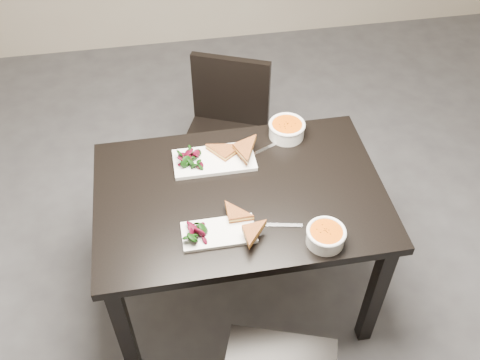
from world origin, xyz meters
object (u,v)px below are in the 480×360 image
(soup_bowl_near, at_px, (326,235))
(chair_far, at_px, (226,127))
(table, at_px, (240,207))
(plate_near, at_px, (219,233))
(plate_far, at_px, (214,160))
(soup_bowl_far, at_px, (287,129))

(soup_bowl_near, bearing_deg, chair_far, 102.15)
(table, height_order, plate_near, plate_near)
(chair_far, bearing_deg, soup_bowl_near, -55.00)
(table, height_order, plate_far, plate_far)
(table, relative_size, soup_bowl_far, 7.19)
(plate_near, bearing_deg, soup_bowl_near, -15.20)
(chair_far, distance_m, soup_bowl_far, 0.56)
(chair_far, distance_m, soup_bowl_near, 1.10)
(table, bearing_deg, plate_far, 112.27)
(soup_bowl_near, distance_m, plate_far, 0.62)
(chair_far, relative_size, soup_bowl_near, 5.62)
(chair_far, distance_m, plate_near, 0.98)
(plate_near, height_order, soup_bowl_far, soup_bowl_far)
(table, relative_size, plate_near, 4.23)
(chair_far, height_order, plate_near, chair_far)
(plate_near, xyz_separation_m, soup_bowl_near, (0.39, -0.11, 0.03))
(plate_far, bearing_deg, chair_far, 76.13)
(plate_near, height_order, plate_far, plate_far)
(soup_bowl_near, bearing_deg, table, 131.42)
(table, distance_m, plate_near, 0.26)
(table, distance_m, chair_far, 0.75)
(soup_bowl_near, relative_size, plate_far, 0.43)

